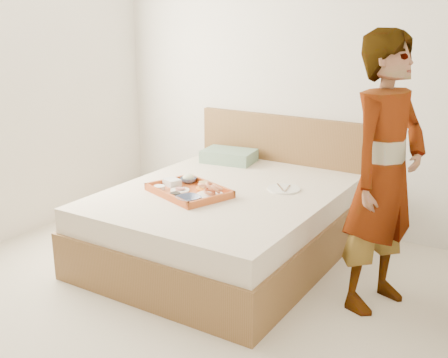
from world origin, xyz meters
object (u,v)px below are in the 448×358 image
at_px(tray, 189,190).
at_px(bed, 225,223).
at_px(person, 385,175).
at_px(dinner_plate, 284,189).

bearing_deg(tray, bed, 70.85).
relative_size(bed, person, 1.15).
bearing_deg(bed, tray, -128.73).
relative_size(dinner_plate, person, 0.14).
distance_m(bed, tray, 0.41).
height_order(bed, tray, tray).
bearing_deg(bed, dinner_plate, 32.50).
bearing_deg(dinner_plate, bed, -147.50).
height_order(tray, dinner_plate, tray).
height_order(tray, person, person).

